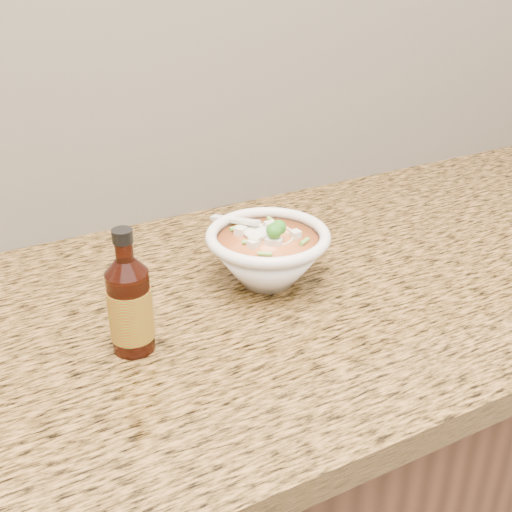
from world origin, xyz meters
name	(u,v)px	position (x,y,z in m)	size (l,w,h in m)	color
counter_slab	(161,330)	(0.00, 1.68, 0.88)	(4.00, 0.68, 0.04)	olive
soup_bowl	(268,255)	(0.18, 1.69, 0.94)	(0.18, 0.21, 0.10)	white
hot_sauce_bottle	(130,306)	(-0.05, 1.63, 0.96)	(0.07, 0.07, 0.17)	#320D06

